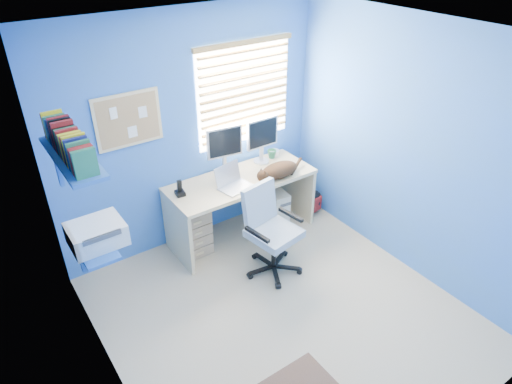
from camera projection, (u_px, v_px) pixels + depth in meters
floor at (283, 313)px, 4.26m from camera, size 3.00×3.20×0.00m
ceiling at (294, 38)px, 2.96m from camera, size 3.00×3.20×0.00m
wall_back at (192, 133)px, 4.73m from camera, size 3.00×0.01×2.50m
wall_front at (470, 329)px, 2.49m from camera, size 3.00×0.01×2.50m
wall_left at (101, 273)px, 2.87m from camera, size 0.01×3.20×2.50m
wall_right at (411, 152)px, 4.34m from camera, size 0.01×3.20×2.50m
desk at (242, 207)px, 5.13m from camera, size 1.64×0.65×0.74m
laptop at (235, 179)px, 4.71m from camera, size 0.38×0.32×0.22m
monitor_left at (224, 150)px, 4.92m from camera, size 0.41×0.18×0.54m
monitor_right at (261, 141)px, 5.13m from camera, size 0.40×0.12×0.54m
phone at (180, 188)px, 4.60m from camera, size 0.11×0.12×0.17m
mug at (272, 154)px, 5.33m from camera, size 0.10×0.09×0.10m
cd_spindle at (274, 153)px, 5.39m from camera, size 0.13×0.13×0.07m
cat at (280, 170)px, 4.93m from camera, size 0.47×0.28×0.16m
tower_pc at (274, 206)px, 5.42m from camera, size 0.24×0.46×0.45m
drawer_boxes at (192, 232)px, 4.89m from camera, size 0.35×0.28×0.54m
yellow_book at (274, 225)px, 5.27m from camera, size 0.03×0.17×0.24m
backpack at (313, 201)px, 5.64m from camera, size 0.29×0.24×0.30m
office_chair at (271, 241)px, 4.62m from camera, size 0.63×0.63×0.94m
window_blinds at (245, 94)px, 4.87m from camera, size 1.15×0.05×1.10m
corkboard at (128, 120)px, 4.24m from camera, size 0.64×0.02×0.52m
wall_shelves at (82, 191)px, 3.37m from camera, size 0.42×0.90×1.05m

